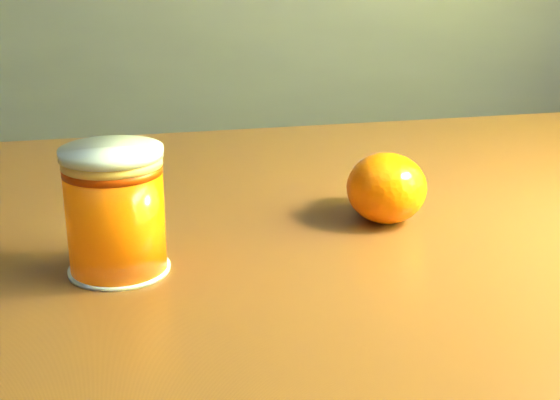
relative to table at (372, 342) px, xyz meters
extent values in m
cube|color=brown|center=(0.00, 0.00, 0.08)|extent=(1.08, 0.80, 0.04)
cylinder|color=#DE5504|center=(-0.20, -0.05, 0.14)|extent=(0.07, 0.07, 0.08)
cylinder|color=#F0B762|center=(-0.20, -0.05, 0.18)|extent=(0.07, 0.07, 0.01)
cylinder|color=silver|center=(-0.20, -0.05, 0.18)|extent=(0.07, 0.07, 0.00)
ellipsoid|color=#FF6A05|center=(0.01, 0.02, 0.13)|extent=(0.07, 0.07, 0.06)
ellipsoid|color=#FF6A05|center=(0.02, 0.04, 0.12)|extent=(0.07, 0.07, 0.05)
camera|label=1|loc=(-0.15, -0.56, 0.32)|focal=50.00mm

